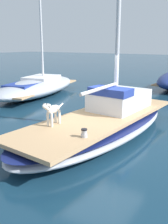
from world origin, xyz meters
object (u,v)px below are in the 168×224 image
Objects in this scene: deck_winch at (84,133)px; moored_boat_port_side at (37,86)px; dog_white at (52,110)px; sailboat_main at (101,125)px.

deck_winch is 0.03× the size of moored_boat_port_side.
dog_white is at bearing -44.71° from moored_boat_port_side.
moored_boat_port_side is (-6.75, 5.80, -0.25)m from deck_winch.
deck_winch is (0.55, -1.88, 0.42)m from sailboat_main.
sailboat_main is 35.38× the size of deck_winch.
sailboat_main is 2.00m from deck_winch.
moored_boat_port_side is at bearing 135.29° from dog_white.
moored_boat_port_side reaches higher than dog_white.
deck_winch is at bearing -40.64° from moored_boat_port_side.
dog_white reaches higher than sailboat_main.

